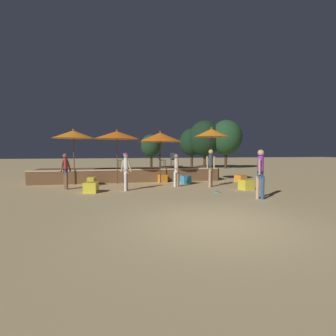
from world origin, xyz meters
The scene contains 25 objects.
ground_plane centered at (0.00, 0.00, 0.00)m, with size 120.00×120.00×0.00m, color tan.
wooden_deck centered at (-1.42, 10.32, 0.36)m, with size 10.90×2.96×0.79m.
patio_umbrella_0 centered at (-4.43, 8.80, 2.70)m, with size 2.24×2.24×3.00m.
patio_umbrella_1 centered at (3.26, 8.26, 2.87)m, with size 2.07×2.07×3.19m.
patio_umbrella_2 centered at (0.26, 8.48, 2.59)m, with size 2.54×2.54×2.94m.
patio_umbrella_3 centered at (-2.15, 8.40, 2.67)m, with size 2.51×2.51×2.97m.
cube_seat_0 centered at (-3.38, 5.73, 0.22)m, with size 0.66×0.66×0.45m.
cube_seat_1 centered at (0.44, 8.75, 0.22)m, with size 0.53×0.53×0.44m.
cube_seat_2 centered at (5.04, 8.04, 0.20)m, with size 0.68×0.68×0.39m.
cube_seat_3 centered at (1.59, 7.88, 0.22)m, with size 0.57×0.57×0.44m.
cube_seat_4 centered at (-3.50, 8.30, 0.21)m, with size 0.47×0.47×0.43m.
cube_seat_5 centered at (3.69, 4.98, 0.24)m, with size 0.63×0.63×0.47m.
person_0 centered at (-1.83, 5.95, 0.98)m, with size 0.54×0.29×1.73m.
person_1 centered at (2.42, 6.25, 1.07)m, with size 0.39×0.39×1.89m.
person_2 centered at (2.96, 2.69, 1.05)m, with size 0.41×0.44×1.87m.
person_3 centered at (0.75, 6.71, 0.89)m, with size 0.29×0.47×1.66m.
person_4 centered at (-4.59, 6.97, 0.92)m, with size 0.49×0.34×1.70m.
bistro_chair_0 centered at (-1.73, 10.53, 1.33)m, with size 0.45×0.45×0.90m.
bistro_chair_1 centered at (0.64, 10.13, 1.33)m, with size 0.41×0.40×0.90m.
bistro_chair_2 centered at (1.60, 10.77, 1.33)m, with size 0.46×0.46×0.90m.
frisbee_disc centered at (2.05, 4.54, 0.02)m, with size 0.28×0.28×0.03m.
background_tree_0 centered at (1.83, 21.46, 2.37)m, with size 2.17×2.17×3.58m.
background_tree_1 centered at (7.32, 20.05, 3.13)m, with size 3.40×3.40×5.00m.
background_tree_2 centered at (6.26, 21.16, 2.75)m, with size 2.70×2.70×4.25m.
background_tree_3 centered at (9.36, 19.22, 3.20)m, with size 3.29×3.29×5.02m.
Camera 1 is at (-2.61, -6.11, 1.82)m, focal length 28.00 mm.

